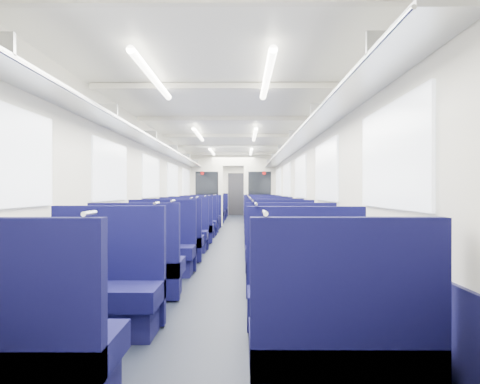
{
  "coord_description": "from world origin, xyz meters",
  "views": [
    {
      "loc": [
        0.32,
        -10.43,
        1.17
      ],
      "look_at": [
        0.23,
        1.52,
        1.13
      ],
      "focal_mm": 30.44,
      "sensor_mm": 36.0,
      "label": 1
    }
  ],
  "objects_px": {
    "seat_3": "(308,298)",
    "seat_11": "(269,233)",
    "seat_8": "(173,242)",
    "seat_10": "(183,234)",
    "seat_0": "(21,354)",
    "end_door": "(236,194)",
    "seat_23": "(256,212)",
    "seat_21": "(257,214)",
    "seat_14": "(198,224)",
    "seat_22": "(213,212)",
    "seat_4": "(138,268)",
    "seat_2": "(104,293)",
    "seat_15": "(263,224)",
    "seat_1": "(341,352)",
    "seat_19": "(260,218)",
    "bulkhead": "(233,189)",
    "seat_7": "(280,252)",
    "seat_16": "(202,221)",
    "seat_13": "(266,228)",
    "seat_20": "(211,214)",
    "seat_26": "(217,209)",
    "seat_12": "(191,228)",
    "seat_5": "(289,267)",
    "seat_24": "(215,211)",
    "seat_9": "(274,241)",
    "seat_18": "(205,218)",
    "seat_27": "(254,209)",
    "seat_6": "(161,251)",
    "seat_17": "(261,221)",
    "seat_25": "(255,211)"
  },
  "relations": [
    {
      "from": "bulkhead",
      "to": "seat_1",
      "type": "height_order",
      "value": "bulkhead"
    },
    {
      "from": "seat_9",
      "to": "seat_10",
      "type": "relative_size",
      "value": 1.0
    },
    {
      "from": "seat_5",
      "to": "seat_20",
      "type": "xyz_separation_m",
      "value": [
        -1.66,
        10.13,
        0.0
      ]
    },
    {
      "from": "seat_17",
      "to": "seat_24",
      "type": "relative_size",
      "value": 1.0
    },
    {
      "from": "seat_3",
      "to": "seat_11",
      "type": "xyz_separation_m",
      "value": [
        0.0,
        4.81,
        0.0
      ]
    },
    {
      "from": "seat_1",
      "to": "seat_18",
      "type": "xyz_separation_m",
      "value": [
        -1.66,
        10.29,
        0.0
      ]
    },
    {
      "from": "seat_0",
      "to": "seat_10",
      "type": "xyz_separation_m",
      "value": [
        0.0,
        5.71,
        0.0
      ]
    },
    {
      "from": "seat_11",
      "to": "seat_16",
      "type": "xyz_separation_m",
      "value": [
        -1.66,
        3.31,
        0.0
      ]
    },
    {
      "from": "seat_8",
      "to": "seat_10",
      "type": "bearing_deg",
      "value": 90.0
    },
    {
      "from": "seat_8",
      "to": "seat_21",
      "type": "bearing_deg",
      "value": 78.16
    },
    {
      "from": "seat_1",
      "to": "seat_8",
      "type": "distance_m",
      "value": 4.86
    },
    {
      "from": "seat_16",
      "to": "seat_26",
      "type": "distance_m",
      "value": 6.76
    },
    {
      "from": "seat_13",
      "to": "seat_20",
      "type": "height_order",
      "value": "same"
    },
    {
      "from": "end_door",
      "to": "seat_8",
      "type": "distance_m",
      "value": 12.72
    },
    {
      "from": "seat_25",
      "to": "seat_26",
      "type": "relative_size",
      "value": 1.0
    },
    {
      "from": "seat_1",
      "to": "seat_19",
      "type": "distance_m",
      "value": 10.31
    },
    {
      "from": "seat_10",
      "to": "seat_16",
      "type": "xyz_separation_m",
      "value": [
        0.0,
        3.51,
        0.0
      ]
    },
    {
      "from": "seat_2",
      "to": "seat_14",
      "type": "height_order",
      "value": "same"
    },
    {
      "from": "bulkhead",
      "to": "seat_8",
      "type": "distance_m",
      "value": 6.93
    },
    {
      "from": "seat_3",
      "to": "seat_13",
      "type": "relative_size",
      "value": 1.0
    },
    {
      "from": "seat_4",
      "to": "seat_6",
      "type": "distance_m",
      "value": 1.26
    },
    {
      "from": "end_door",
      "to": "seat_22",
      "type": "distance_m",
      "value": 3.76
    },
    {
      "from": "seat_4",
      "to": "seat_22",
      "type": "distance_m",
      "value": 11.35
    },
    {
      "from": "seat_3",
      "to": "seat_6",
      "type": "bearing_deg",
      "value": 123.83
    },
    {
      "from": "seat_2",
      "to": "seat_24",
      "type": "bearing_deg",
      "value": 90.0
    },
    {
      "from": "seat_3",
      "to": "seat_13",
      "type": "distance_m",
      "value": 5.89
    },
    {
      "from": "end_door",
      "to": "seat_12",
      "type": "distance_m",
      "value": 10.37
    },
    {
      "from": "seat_12",
      "to": "seat_15",
      "type": "distance_m",
      "value": 2.03
    },
    {
      "from": "seat_4",
      "to": "seat_20",
      "type": "bearing_deg",
      "value": 90.0
    },
    {
      "from": "seat_11",
      "to": "seat_8",
      "type": "bearing_deg",
      "value": -141.65
    },
    {
      "from": "seat_12",
      "to": "seat_5",
      "type": "bearing_deg",
      "value": -70.05
    },
    {
      "from": "end_door",
      "to": "seat_23",
      "type": "relative_size",
      "value": 1.86
    },
    {
      "from": "seat_22",
      "to": "seat_8",
      "type": "bearing_deg",
      "value": -90.0
    },
    {
      "from": "seat_11",
      "to": "seat_27",
      "type": "height_order",
      "value": "same"
    },
    {
      "from": "seat_12",
      "to": "seat_27",
      "type": "xyz_separation_m",
      "value": [
        1.66,
        9.04,
        0.0
      ]
    },
    {
      "from": "seat_14",
      "to": "bulkhead",
      "type": "bearing_deg",
      "value": 75.5
    },
    {
      "from": "seat_13",
      "to": "seat_23",
      "type": "height_order",
      "value": "same"
    },
    {
      "from": "seat_7",
      "to": "seat_10",
      "type": "relative_size",
      "value": 1.0
    },
    {
      "from": "seat_7",
      "to": "bulkhead",
      "type": "bearing_deg",
      "value": 95.95
    },
    {
      "from": "seat_10",
      "to": "seat_22",
      "type": "distance_m",
      "value": 7.97
    },
    {
      "from": "seat_2",
      "to": "seat_15",
      "type": "relative_size",
      "value": 1.0
    },
    {
      "from": "seat_7",
      "to": "seat_13",
      "type": "bearing_deg",
      "value": 90.0
    },
    {
      "from": "end_door",
      "to": "seat_27",
      "type": "relative_size",
      "value": 1.86
    },
    {
      "from": "end_door",
      "to": "seat_13",
      "type": "bearing_deg",
      "value": -85.39
    },
    {
      "from": "seat_20",
      "to": "seat_0",
      "type": "bearing_deg",
      "value": -90.0
    },
    {
      "from": "end_door",
      "to": "seat_22",
      "type": "relative_size",
      "value": 1.86
    },
    {
      "from": "seat_8",
      "to": "seat_27",
      "type": "bearing_deg",
      "value": 81.72
    },
    {
      "from": "seat_14",
      "to": "seat_10",
      "type": "bearing_deg",
      "value": -90.0
    },
    {
      "from": "bulkhead",
      "to": "seat_0",
      "type": "height_order",
      "value": "bulkhead"
    },
    {
      "from": "seat_4",
      "to": "seat_10",
      "type": "distance_m",
      "value": 3.38
    }
  ]
}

